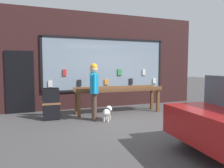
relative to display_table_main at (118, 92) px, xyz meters
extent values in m
plane|color=#474444|center=(0.00, -1.08, -0.73)|extent=(40.00, 40.00, 0.00)
cube|color=#331919|center=(0.00, 1.32, 1.07)|extent=(7.85, 0.20, 3.60)
cube|color=gray|center=(0.00, 1.19, 0.93)|extent=(4.79, 0.03, 1.94)
cube|color=black|center=(0.00, 1.19, 1.90)|extent=(4.87, 0.06, 0.08)
cube|color=black|center=(0.00, 1.19, -0.05)|extent=(4.87, 0.06, 0.08)
cube|color=black|center=(-2.39, 1.19, 0.93)|extent=(0.08, 0.06, 1.94)
cube|color=black|center=(2.39, 1.19, 0.93)|extent=(0.08, 0.06, 1.94)
cube|color=silver|center=(-2.12, 1.15, 0.25)|extent=(0.14, 0.03, 0.23)
cube|color=red|center=(-1.61, 1.15, 0.63)|extent=(0.13, 0.03, 0.24)
cube|color=black|center=(-1.08, 1.15, 0.25)|extent=(0.15, 0.03, 0.24)
cube|color=#338C4C|center=(-0.51, 1.15, 0.64)|extent=(0.16, 0.03, 0.25)
cube|color=orange|center=(-0.02, 1.15, 0.25)|extent=(0.16, 0.03, 0.20)
cube|color=#338C4C|center=(0.54, 1.15, 0.63)|extent=(0.17, 0.03, 0.25)
cube|color=black|center=(1.04, 1.15, 0.25)|extent=(0.14, 0.03, 0.24)
cube|color=silver|center=(1.62, 1.15, 0.61)|extent=(0.13, 0.03, 0.24)
cube|color=silver|center=(2.13, 1.15, 0.24)|extent=(0.15, 0.03, 0.22)
cube|color=black|center=(-3.09, 1.19, 0.32)|extent=(0.90, 0.04, 2.10)
cube|color=brown|center=(-1.40, -0.15, -0.35)|extent=(0.09, 0.09, 0.75)
cube|color=brown|center=(1.38, -0.29, -0.35)|extent=(0.09, 0.09, 0.75)
cube|color=brown|center=(-1.38, 0.29, -0.35)|extent=(0.09, 0.09, 0.75)
cube|color=brown|center=(1.40, 0.15, -0.35)|extent=(0.09, 0.09, 0.75)
cube|color=brown|center=(0.00, 0.00, 0.05)|extent=(3.01, 0.74, 0.04)
cube|color=brown|center=(-0.01, -0.27, 0.11)|extent=(2.98, 0.20, 0.12)
cube|color=brown|center=(0.02, 0.27, 0.11)|extent=(2.98, 0.20, 0.12)
cube|color=silver|center=(-1.32, 0.01, 0.08)|extent=(0.21, 0.24, 0.02)
cube|color=#994CA5|center=(-0.87, 0.04, 0.09)|extent=(0.17, 0.23, 0.03)
cube|color=#5999A5|center=(-0.42, -0.13, 0.09)|extent=(0.15, 0.20, 0.03)
cube|color=black|center=(0.01, -0.10, 0.08)|extent=(0.18, 0.23, 0.02)
cube|color=#994CA5|center=(0.42, 0.15, 0.08)|extent=(0.18, 0.23, 0.02)
cube|color=red|center=(0.90, -0.13, 0.08)|extent=(0.13, 0.19, 0.03)
cube|color=#338C4C|center=(1.37, 0.05, 0.08)|extent=(0.17, 0.22, 0.02)
cylinder|color=#4C382D|center=(-1.07, -0.71, -0.32)|extent=(0.14, 0.14, 0.80)
cylinder|color=#4C382D|center=(-1.04, -0.56, -0.32)|extent=(0.14, 0.14, 0.80)
cube|color=#19A5E0|center=(-1.05, -0.64, 0.36)|extent=(0.32, 0.49, 0.57)
cylinder|color=#19A5E0|center=(-1.12, -0.92, 0.38)|extent=(0.09, 0.09, 0.54)
cylinder|color=#19A5E0|center=(-0.99, -0.36, 0.38)|extent=(0.09, 0.09, 0.54)
sphere|color=tan|center=(-1.05, -0.64, 0.77)|extent=(0.22, 0.22, 0.22)
sphere|color=orange|center=(-1.05, -0.64, 0.84)|extent=(0.21, 0.21, 0.21)
ellipsoid|color=white|center=(-0.74, -0.88, -0.46)|extent=(0.39, 0.44, 0.22)
ellipsoid|color=black|center=(-0.74, -0.88, -0.45)|extent=(0.32, 0.32, 0.23)
sphere|color=white|center=(-0.61, -0.69, -0.42)|extent=(0.20, 0.20, 0.20)
cylinder|color=white|center=(-0.86, -1.07, -0.43)|extent=(0.08, 0.09, 0.12)
cylinder|color=white|center=(-0.63, -0.82, -0.65)|extent=(0.04, 0.04, 0.15)
cylinder|color=white|center=(-0.72, -0.76, -0.65)|extent=(0.04, 0.04, 0.15)
cylinder|color=white|center=(-0.76, -1.01, -0.65)|extent=(0.04, 0.04, 0.15)
cylinder|color=white|center=(-0.85, -0.95, -0.65)|extent=(0.04, 0.04, 0.15)
cube|color=black|center=(-2.22, -0.15, -0.26)|extent=(0.50, 0.29, 0.91)
cube|color=brown|center=(-2.22, -0.15, -0.26)|extent=(0.53, 0.08, 0.07)
cube|color=black|center=(-2.20, 0.35, -0.26)|extent=(0.50, 0.29, 0.91)
cube|color=brown|center=(-2.20, 0.35, -0.26)|extent=(0.53, 0.08, 0.07)
cylinder|color=black|center=(0.31, -3.19, -0.43)|extent=(0.61, 0.23, 0.60)
camera|label=1|loc=(-2.88, -6.74, 0.87)|focal=35.00mm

